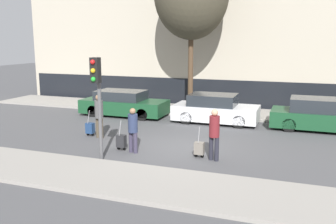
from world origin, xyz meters
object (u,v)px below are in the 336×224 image
Objects in this scene: parked_car_2 at (321,115)px; parked_car_1 at (215,109)px; trolley_center at (121,141)px; pedestrian_right at (214,131)px; pedestrian_center at (133,128)px; trolley_right at (199,148)px; pedestrian_left at (99,113)px; trolley_left at (90,128)px; parked_bicycle at (307,111)px; parked_car_0 at (124,104)px; traffic_light at (97,88)px.

parked_car_1 is at bearing -179.30° from parked_car_2.
trolley_center is 0.64× the size of pedestrian_right.
parked_car_1 reaches higher than trolley_center.
pedestrian_center reaches higher than trolley_right.
parked_car_2 is 9.00m from trolley_center.
parked_car_2 is 9.65m from pedestrian_left.
pedestrian_left is 1.62× the size of trolley_center.
pedestrian_right is (5.57, -1.38, 0.65)m from trolley_left.
trolley_left reaches higher than parked_bicycle.
trolley_center is at bearing -166.69° from pedestrian_right.
parked_car_0 reaches higher than trolley_left.
trolley_left is (0.61, -4.32, -0.30)m from parked_car_0.
parked_bicycle is (6.45, 9.02, -1.95)m from traffic_light.
pedestrian_center is 9.73m from parked_bicycle.
trolley_left is at bearing -154.19° from parked_car_2.
parked_car_1 is at bearing 69.34° from trolley_center.
trolley_right is at bearing -14.00° from trolley_left.
pedestrian_left is at bearing -14.13° from trolley_left.
traffic_light is at bearing -134.62° from parked_car_2.
parked_car_2 reaches higher than parked_bicycle.
traffic_light is (-7.02, -7.11, 1.77)m from parked_car_2.
parked_bicycle is at bearing 12.20° from parked_car_0.
parked_bicycle is at bearing 82.53° from pedestrian_right.
pedestrian_right reaches higher than pedestrian_center.
parked_car_1 is (4.92, -0.00, 0.02)m from parked_car_0.
parked_car_2 is 2.47× the size of parked_bicycle.
parked_car_1 reaches higher than trolley_left.
pedestrian_left reaches higher than trolley_right.
pedestrian_center is 0.91× the size of parked_bicycle.
pedestrian_center is at bearing -173.85° from trolley_right.
traffic_light is at bearing -45.71° from pedestrian_left.
pedestrian_left reaches higher than trolley_left.
parked_car_2 reaches higher than trolley_center.
pedestrian_left reaches higher than parked_car_1.
parked_bicycle is (6.33, 7.67, 0.15)m from trolley_center.
parked_car_0 is 8.42m from pedestrian_right.
parked_car_0 is 4.38m from trolley_left.
trolley_right is (5.04, -1.26, -0.01)m from trolley_left.
pedestrian_center reaches higher than parked_car_0.
trolley_center is at bearing -140.16° from parked_car_2.
trolley_right is 0.61× the size of parked_bicycle.
traffic_light is (2.65, -7.06, 1.81)m from parked_car_0.
parked_bicycle is at bearing 66.88° from pedestrian_center.
trolley_right is (-4.02, -5.64, -0.34)m from parked_car_2.
pedestrian_center reaches higher than parked_bicycle.
pedestrian_left is 5.19m from pedestrian_right.
parked_bicycle reaches higher than trolley_right.
trolley_center is (1.62, -1.25, -0.68)m from pedestrian_left.
parked_car_0 is at bearing 98.08° from trolley_left.
parked_car_0 is 2.59× the size of pedestrian_right.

